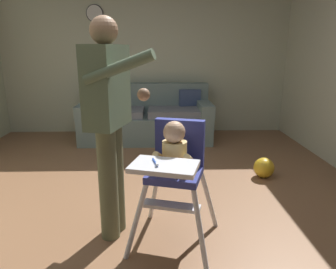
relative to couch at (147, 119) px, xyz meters
The scene contains 7 objects.
ground 2.41m from the couch, 90.72° to the right, with size 6.32×7.33×0.10m, color brown.
wall_far 1.17m from the couch, 93.29° to the left, with size 5.52×0.06×2.76m, color beige.
couch is the anchor object (origin of this frame).
high_chair 2.81m from the couch, 83.76° to the right, with size 0.74×0.83×0.93m.
adult_standing 2.71m from the couch, 93.45° to the right, with size 0.50×0.58×1.60m.
toy_ball 2.11m from the couch, 49.66° to the right, with size 0.23×0.23×0.23m, color gold.
wall_clock 1.87m from the couch, 149.68° to the left, with size 0.27×0.04×0.27m.
Camera 1 is at (0.22, -2.44, 1.39)m, focal length 33.28 mm.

